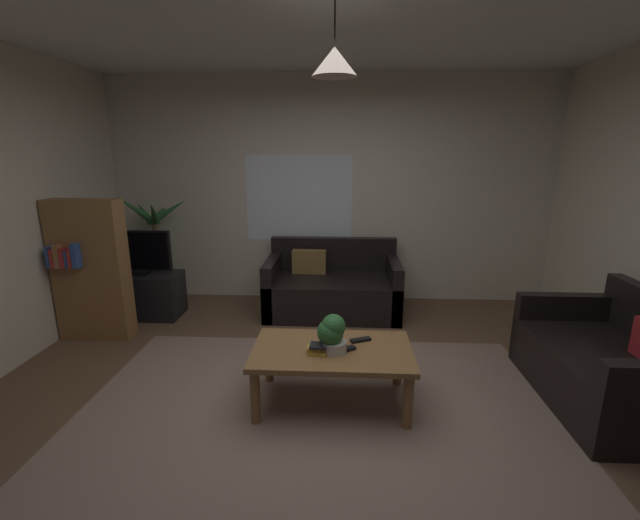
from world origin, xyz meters
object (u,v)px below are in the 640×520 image
Objects in this scene: tv_stand at (141,295)px; pendant_lamp at (335,62)px; remote_on_table_0 at (361,340)px; remote_on_table_1 at (345,350)px; book_on_table_2 at (318,346)px; book_on_table_0 at (318,352)px; book_on_table_1 at (318,348)px; couch_under_window at (332,289)px; couch_right_side at (612,369)px; potted_plant_on_table at (332,333)px; bookshelf_corner at (90,270)px; tv at (135,252)px; coffee_table at (332,356)px; potted_palm_corner at (157,256)px.

tv_stand is 2.06× the size of pendant_lamp.
remote_on_table_0 is 0.20m from remote_on_table_1.
book_on_table_2 is 2.73m from tv_stand.
book_on_table_1 is at bearing 101.69° from book_on_table_0.
couch_under_window is 2.75m from couch_right_side.
book_on_table_2 is 0.38m from remote_on_table_0.
potted_plant_on_table is 0.20× the size of bookshelf_corner.
remote_on_table_0 is 0.20× the size of tv.
tv_stand is at bearing 144.03° from coffee_table.
coffee_table is (-2.07, -0.12, 0.10)m from couch_right_side.
book_on_table_2 is (-2.17, -0.20, 0.22)m from couch_right_side.
book_on_table_1 is 0.11× the size of bookshelf_corner.
book_on_table_2 is 0.13× the size of tv_stand.
tv is 0.58× the size of potted_palm_corner.
potted_plant_on_table is at bearing -88.57° from couch_under_window.
tv_stand is 0.62m from potted_palm_corner.
tv_stand is (-2.32, 1.65, -0.20)m from remote_on_table_1.
coffee_table is at bearing 35.54° from remote_on_table_1.
remote_on_table_1 reaches higher than coffee_table.
tv is (-2.43, 1.46, 0.30)m from remote_on_table_0.
pendant_lamp is at bearing -80.89° from remote_on_table_0.
potted_palm_corner is at bearing 90.55° from tv_stand.
potted_plant_on_table is (0.10, 0.03, 0.11)m from book_on_table_1.
pendant_lamp reaches higher than remote_on_table_1.
couch_right_side reaches higher than book_on_table_1.
bookshelf_corner is (-2.31, 1.11, 0.23)m from book_on_table_1.
book_on_table_2 is 0.27× the size of pendant_lamp.
potted_palm_corner is (-2.13, 2.21, 0.10)m from book_on_table_1.
pendant_lamp reaches higher than potted_palm_corner.
tv is (-2.13, 1.68, 0.30)m from book_on_table_0.
couch_right_side is at bearing -25.16° from potted_palm_corner.
couch_under_window is 1.92m from remote_on_table_1.
tv_stand is (-2.13, 1.70, -0.20)m from book_on_table_0.
tv is 3.18m from pendant_lamp.
tv_stand is 0.64× the size of bookshelf_corner.
book_on_table_0 is at bearing -137.86° from pendant_lamp.
couch_right_side is 11.22× the size of book_on_table_2.
couch_right_side reaches higher than tv_stand.
remote_on_table_1 is 2.85m from tv_stand.
remote_on_table_0 is 0.18× the size of tv_stand.
bookshelf_corner is (-0.19, -0.56, -0.05)m from tv.
book_on_table_2 is (0.00, 0.00, 0.05)m from book_on_table_0.
couch_under_window is 1.69× the size of tv_stand.
potted_plant_on_table reaches higher than remote_on_table_1.
remote_on_table_1 is 0.12× the size of potted_palm_corner.
remote_on_table_0 is (0.31, 0.21, -0.03)m from book_on_table_1.
tv_stand is 0.65× the size of potted_palm_corner.
book_on_table_2 is 0.09× the size of bookshelf_corner.
bookshelf_corner reaches higher than remote_on_table_0.
couch_under_window is at bearing 19.50° from bookshelf_corner.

